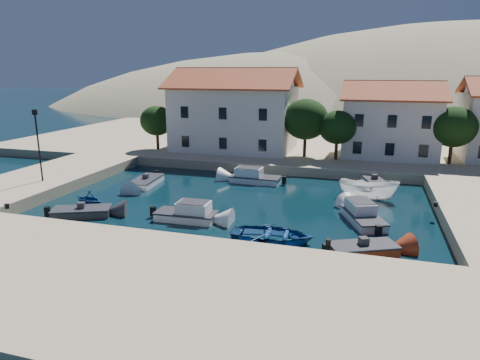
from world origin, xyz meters
name	(u,v)px	position (x,y,z in m)	size (l,w,h in m)	color
ground	(191,250)	(0.00, 0.00, 0.00)	(400.00, 400.00, 0.00)	black
quay_south	(140,290)	(0.00, -6.00, 0.50)	(52.00, 12.00, 1.00)	tan
quay_west	(45,180)	(-19.00, 10.00, 0.50)	(8.00, 20.00, 1.00)	tan
quay_north	(310,143)	(2.00, 38.00, 0.50)	(80.00, 36.00, 1.00)	tan
hills	(399,176)	(20.64, 123.62, -23.40)	(254.00, 176.00, 99.00)	tan
building_left	(235,109)	(-6.00, 28.00, 5.94)	(14.70, 9.45, 9.70)	white
building_mid	(391,118)	(12.00, 29.00, 5.22)	(10.50, 8.40, 8.30)	white
trees	(319,123)	(4.51, 25.46, 4.84)	(37.30, 5.30, 6.45)	#382314
lamppost	(38,139)	(-17.50, 8.00, 4.75)	(0.35, 0.25, 6.22)	black
bollards	(253,216)	(2.80, 3.87, 1.15)	(29.36, 9.56, 0.30)	black
motorboat_grey_sw	(82,212)	(-10.13, 3.39, 0.29)	(4.52, 3.34, 1.25)	#313136
cabin_cruiser_south	(186,214)	(-2.39, 4.77, 0.48)	(4.44, 2.00, 1.60)	white
rowboat_south	(272,241)	(4.35, 2.83, 0.00)	(3.70, 5.18, 1.07)	navy
motorboat_red_se	(363,250)	(9.90, 2.35, 0.29)	(4.28, 3.28, 1.25)	maroon
cabin_cruiser_east	(363,216)	(9.78, 7.95, 0.48)	(3.51, 5.10, 1.60)	white
boat_east	(368,199)	(10.06, 13.90, 0.00)	(1.84, 4.89, 1.89)	white
motorboat_white_ne	(374,182)	(10.57, 18.67, 0.30)	(2.56, 3.68, 1.25)	white
rowboat_west	(89,206)	(-11.12, 5.65, 0.00)	(2.38, 2.75, 1.45)	navy
motorboat_white_west	(146,182)	(-9.95, 12.71, 0.29)	(2.39, 4.61, 1.25)	white
cabin_cruiser_north	(256,178)	(-0.32, 16.52, 0.48)	(4.81, 2.12, 1.60)	white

